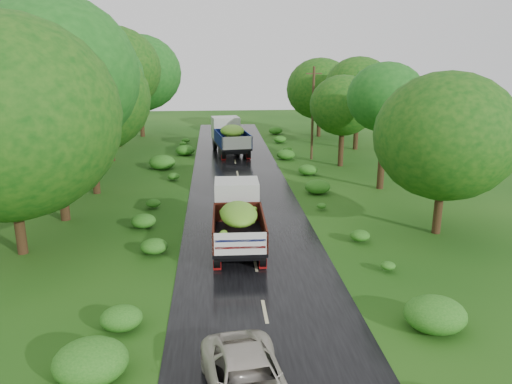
{
  "coord_description": "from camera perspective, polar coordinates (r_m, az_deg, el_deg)",
  "views": [
    {
      "loc": [
        -1.57,
        -15.24,
        8.64
      ],
      "look_at": [
        0.45,
        9.07,
        1.7
      ],
      "focal_mm": 35.0,
      "sensor_mm": 36.0,
      "label": 1
    }
  ],
  "objects": [
    {
      "name": "truck_far",
      "position": [
        43.52,
        -3.06,
        6.59
      ],
      "size": [
        3.34,
        7.13,
        2.89
      ],
      "rotation": [
        0.0,
        0.0,
        0.14
      ],
      "color": "black",
      "rests_on": "ground"
    },
    {
      "name": "car",
      "position": [
        13.35,
        -0.93,
        -21.02
      ],
      "size": [
        2.55,
        4.55,
        1.2
      ],
      "primitive_type": "imported",
      "rotation": [
        0.0,
        0.0,
        0.13
      ],
      "color": "beige",
      "rests_on": "road"
    },
    {
      "name": "shrubs",
      "position": [
        30.43,
        -1.61,
        0.07
      ],
      "size": [
        11.9,
        44.0,
        0.7
      ],
      "color": "#1C6016",
      "rests_on": "ground"
    },
    {
      "name": "trees_right",
      "position": [
        39.11,
        11.72,
        10.26
      ],
      "size": [
        6.34,
        32.38,
        7.24
      ],
      "color": "black",
      "rests_on": "ground"
    },
    {
      "name": "trees_left",
      "position": [
        36.84,
        -18.4,
        11.94
      ],
      "size": [
        6.62,
        35.41,
        9.37
      ],
      "color": "black",
      "rests_on": "ground"
    },
    {
      "name": "ground",
      "position": [
        17.59,
        1.01,
        -13.54
      ],
      "size": [
        120.0,
        120.0,
        0.0
      ],
      "primitive_type": "plane",
      "color": "#13400D",
      "rests_on": "ground"
    },
    {
      "name": "road",
      "position": [
        22.06,
        -0.29,
        -7.15
      ],
      "size": [
        6.5,
        80.0,
        0.02
      ],
      "primitive_type": "cube",
      "color": "black",
      "rests_on": "ground"
    },
    {
      "name": "truck_near",
      "position": [
        22.67,
        -2.09,
        -2.6
      ],
      "size": [
        2.28,
        6.18,
        2.58
      ],
      "rotation": [
        0.0,
        0.0,
        -0.02
      ],
      "color": "black",
      "rests_on": "ground"
    },
    {
      "name": "road_lines",
      "position": [
        22.98,
        -0.49,
        -6.15
      ],
      "size": [
        0.12,
        69.6,
        0.0
      ],
      "color": "#BFB78C",
      "rests_on": "road"
    },
    {
      "name": "utility_pole",
      "position": [
        40.8,
        6.51,
        9.01
      ],
      "size": [
        1.3,
        0.29,
        7.44
      ],
      "rotation": [
        0.0,
        0.0,
        0.15
      ],
      "color": "#382616",
      "rests_on": "ground"
    }
  ]
}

